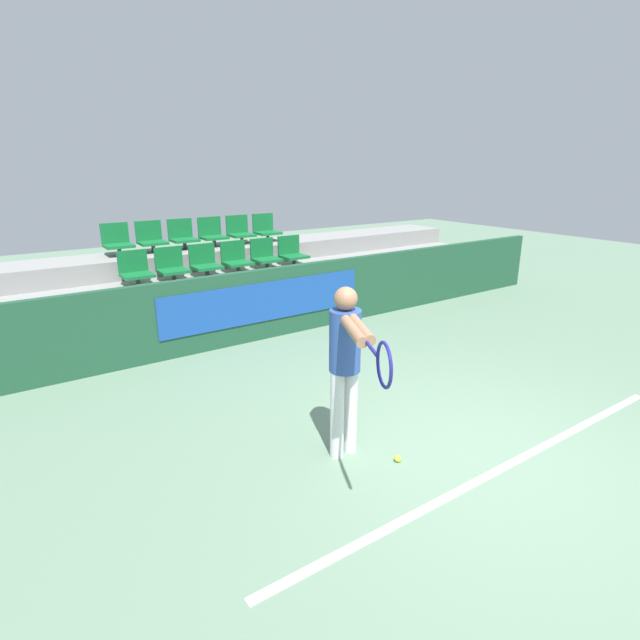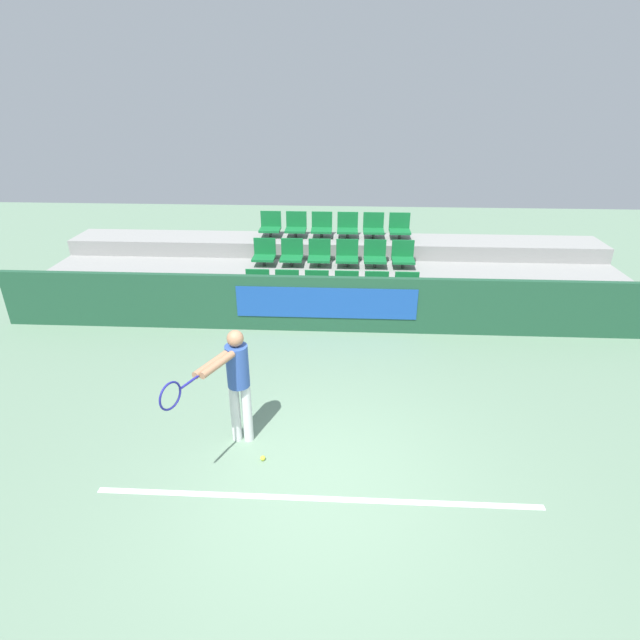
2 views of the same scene
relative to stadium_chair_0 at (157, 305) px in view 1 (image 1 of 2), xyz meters
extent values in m
plane|color=slate|center=(1.53, -4.87, -0.60)|extent=(30.00, 30.00, 0.00)
cube|color=white|center=(1.53, -5.12, -0.60)|extent=(5.20, 0.08, 0.01)
cube|color=#1E4C33|center=(1.53, -0.75, -0.05)|extent=(12.80, 0.12, 1.11)
cube|color=#19479E|center=(1.46, -0.82, 0.01)|extent=(3.42, 0.02, 0.61)
cube|color=gray|center=(1.53, -0.13, -0.43)|extent=(12.40, 1.07, 0.35)
cube|color=gray|center=(1.53, 0.94, -0.25)|extent=(12.40, 1.07, 0.70)
cube|color=gray|center=(1.53, 2.00, -0.08)|extent=(12.40, 1.07, 1.05)
cylinder|color=#333333|center=(0.00, -0.08, -0.18)|extent=(0.07, 0.07, 0.15)
cube|color=#146B33|center=(0.00, -0.08, -0.08)|extent=(0.49, 0.45, 0.05)
cube|color=#146B33|center=(0.00, 0.13, 0.13)|extent=(0.49, 0.04, 0.37)
cylinder|color=#333333|center=(0.61, -0.08, -0.18)|extent=(0.07, 0.07, 0.15)
cube|color=#146B33|center=(0.61, -0.08, -0.08)|extent=(0.49, 0.45, 0.05)
cube|color=#146B33|center=(0.61, 0.13, 0.13)|extent=(0.49, 0.04, 0.37)
cylinder|color=#333333|center=(1.22, -0.08, -0.18)|extent=(0.07, 0.07, 0.15)
cube|color=#146B33|center=(1.22, -0.08, -0.08)|extent=(0.49, 0.45, 0.05)
cube|color=#146B33|center=(1.22, 0.13, 0.13)|extent=(0.49, 0.04, 0.37)
cylinder|color=#333333|center=(1.84, -0.08, -0.18)|extent=(0.07, 0.07, 0.15)
cube|color=#146B33|center=(1.84, -0.08, -0.08)|extent=(0.49, 0.45, 0.05)
cube|color=#146B33|center=(1.84, 0.13, 0.13)|extent=(0.49, 0.04, 0.37)
cylinder|color=#333333|center=(2.45, -0.08, -0.18)|extent=(0.07, 0.07, 0.15)
cube|color=#146B33|center=(2.45, -0.08, -0.08)|extent=(0.49, 0.45, 0.05)
cube|color=#146B33|center=(2.45, 0.13, 0.13)|extent=(0.49, 0.04, 0.37)
cylinder|color=#333333|center=(3.06, -0.08, -0.18)|extent=(0.07, 0.07, 0.15)
cube|color=#146B33|center=(3.06, -0.08, -0.08)|extent=(0.49, 0.45, 0.05)
cube|color=#146B33|center=(3.06, 0.13, 0.13)|extent=(0.49, 0.04, 0.37)
cylinder|color=#333333|center=(0.00, 0.99, 0.17)|extent=(0.07, 0.07, 0.15)
cube|color=#146B33|center=(0.00, 0.99, 0.27)|extent=(0.49, 0.45, 0.05)
cube|color=#146B33|center=(0.00, 1.20, 0.48)|extent=(0.49, 0.04, 0.37)
cylinder|color=#333333|center=(0.61, 0.99, 0.17)|extent=(0.07, 0.07, 0.15)
cube|color=#146B33|center=(0.61, 0.99, 0.27)|extent=(0.49, 0.45, 0.05)
cube|color=#146B33|center=(0.61, 1.20, 0.48)|extent=(0.49, 0.04, 0.37)
cylinder|color=#333333|center=(1.22, 0.99, 0.17)|extent=(0.07, 0.07, 0.15)
cube|color=#146B33|center=(1.22, 0.99, 0.27)|extent=(0.49, 0.45, 0.05)
cube|color=#146B33|center=(1.22, 1.20, 0.48)|extent=(0.49, 0.04, 0.37)
cylinder|color=#333333|center=(1.84, 0.99, 0.17)|extent=(0.07, 0.07, 0.15)
cube|color=#146B33|center=(1.84, 0.99, 0.27)|extent=(0.49, 0.45, 0.05)
cube|color=#146B33|center=(1.84, 1.20, 0.48)|extent=(0.49, 0.04, 0.37)
cylinder|color=#333333|center=(2.45, 0.99, 0.17)|extent=(0.07, 0.07, 0.15)
cube|color=#146B33|center=(2.45, 0.99, 0.27)|extent=(0.49, 0.45, 0.05)
cube|color=#146B33|center=(2.45, 1.20, 0.48)|extent=(0.49, 0.04, 0.37)
cylinder|color=#333333|center=(3.06, 0.99, 0.17)|extent=(0.07, 0.07, 0.15)
cube|color=#146B33|center=(3.06, 0.99, 0.27)|extent=(0.49, 0.45, 0.05)
cube|color=#146B33|center=(3.06, 1.20, 0.48)|extent=(0.49, 0.04, 0.37)
cylinder|color=#333333|center=(0.00, 2.06, 0.53)|extent=(0.07, 0.07, 0.15)
cube|color=#146B33|center=(0.00, 2.06, 0.63)|extent=(0.49, 0.45, 0.05)
cube|color=#146B33|center=(0.00, 2.26, 0.84)|extent=(0.49, 0.04, 0.37)
cylinder|color=#333333|center=(0.61, 2.06, 0.53)|extent=(0.07, 0.07, 0.15)
cube|color=#146B33|center=(0.61, 2.06, 0.63)|extent=(0.49, 0.45, 0.05)
cube|color=#146B33|center=(0.61, 2.26, 0.84)|extent=(0.49, 0.04, 0.37)
cylinder|color=#333333|center=(1.22, 2.06, 0.53)|extent=(0.07, 0.07, 0.15)
cube|color=#146B33|center=(1.22, 2.06, 0.63)|extent=(0.49, 0.45, 0.05)
cube|color=#146B33|center=(1.22, 2.26, 0.84)|extent=(0.49, 0.04, 0.37)
cylinder|color=#333333|center=(1.84, 2.06, 0.53)|extent=(0.07, 0.07, 0.15)
cube|color=#146B33|center=(1.84, 2.06, 0.63)|extent=(0.49, 0.45, 0.05)
cube|color=#146B33|center=(1.84, 2.26, 0.84)|extent=(0.49, 0.04, 0.37)
cylinder|color=#333333|center=(2.45, 2.06, 0.53)|extent=(0.07, 0.07, 0.15)
cube|color=#146B33|center=(2.45, 2.06, 0.63)|extent=(0.49, 0.45, 0.05)
cube|color=#146B33|center=(2.45, 2.26, 0.84)|extent=(0.49, 0.04, 0.37)
cylinder|color=#333333|center=(3.06, 2.06, 0.53)|extent=(0.07, 0.07, 0.15)
cube|color=#146B33|center=(3.06, 2.06, 0.63)|extent=(0.49, 0.45, 0.05)
cube|color=#146B33|center=(3.06, 2.26, 0.84)|extent=(0.49, 0.04, 0.37)
cylinder|color=silver|center=(0.39, -4.10, -0.17)|extent=(0.13, 0.13, 0.86)
cylinder|color=silver|center=(0.55, -4.10, -0.17)|extent=(0.13, 0.13, 0.86)
cylinder|color=#2D4C99|center=(0.47, -4.10, 0.55)|extent=(0.29, 0.29, 0.57)
sphere|color=#9E7051|center=(0.47, -4.10, 0.94)|extent=(0.21, 0.21, 0.21)
cylinder|color=#9E7051|center=(0.25, -4.48, 0.79)|extent=(0.32, 0.55, 0.09)
cylinder|color=#9E7051|center=(0.33, -4.48, 0.79)|extent=(0.32, 0.55, 0.09)
cylinder|color=navy|center=(0.11, -4.88, 0.79)|extent=(0.15, 0.28, 0.03)
torus|color=navy|center=(-0.01, -5.15, 0.79)|extent=(0.16, 0.30, 0.32)
sphere|color=#CCDB33|center=(0.80, -4.50, -0.57)|extent=(0.07, 0.07, 0.07)
camera|label=1|loc=(-2.09, -7.42, 2.07)|focal=28.00mm
camera|label=2|loc=(1.79, -9.45, 3.77)|focal=28.00mm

